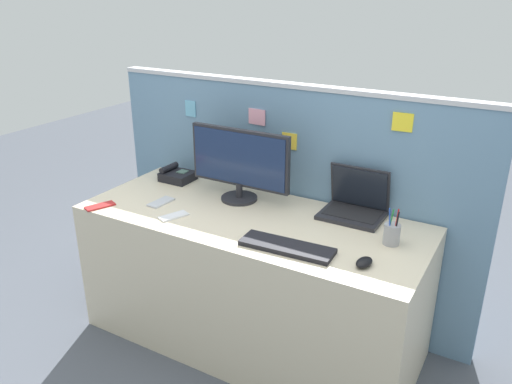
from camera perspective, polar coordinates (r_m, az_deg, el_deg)
ground_plane at (r=3.04m, az=-0.49°, el=-15.87°), size 10.00×10.00×0.00m
desk at (r=2.82m, az=-0.51°, el=-9.78°), size 1.80×0.74×0.76m
cubicle_divider at (r=2.99m, az=3.41°, el=-1.05°), size 2.24×0.08×1.38m
desktop_monitor at (r=2.78m, az=-1.84°, el=3.37°), size 0.59×0.20×0.40m
laptop at (r=2.69m, az=10.96°, el=-1.23°), size 0.31×0.25×0.25m
desk_phone at (r=3.15m, az=-8.78°, el=1.84°), size 0.18×0.16×0.09m
keyboard_main at (r=2.33m, az=3.45°, el=-6.10°), size 0.44×0.16×0.02m
computer_mouse_right_hand at (r=2.24m, az=11.92°, el=-7.65°), size 0.07×0.11×0.03m
pen_cup at (r=2.43m, az=14.85°, el=-4.50°), size 0.08×0.08×0.19m
cell_phone_silver_slab at (r=2.85m, az=-10.52°, el=-1.12°), size 0.08×0.16×0.01m
cell_phone_white_slab at (r=2.67m, az=-9.14°, el=-2.65°), size 0.12×0.16×0.01m
cell_phone_red_case at (r=2.88m, az=-16.94°, el=-1.50°), size 0.12×0.17×0.01m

